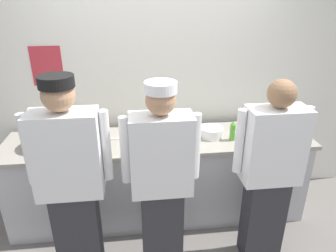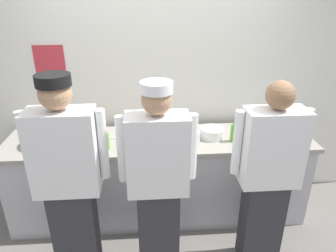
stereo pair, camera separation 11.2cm
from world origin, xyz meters
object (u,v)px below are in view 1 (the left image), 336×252
(chef_far_right, at_px, (270,172))
(deli_cup, at_px, (195,137))
(chef_center, at_px, (162,180))
(ramekin_green_sauce, at_px, (184,135))
(chef_near_left, at_px, (71,181))
(mixing_bowl_steel, at_px, (42,141))
(squeeze_bottle_secondary, at_px, (92,130))
(plate_stack_rear, at_px, (135,136))
(squeeze_bottle_spare, at_px, (106,141))
(ramekin_orange_sauce, at_px, (87,150))
(plate_stack_front, at_px, (211,132))
(sheet_tray, at_px, (260,132))
(squeeze_bottle_primary, at_px, (233,131))
(chefs_knife, at_px, (110,139))
(ramekin_yellow_sauce, at_px, (160,130))

(chef_far_right, bearing_deg, deli_cup, 132.15)
(chef_center, xyz_separation_m, ramekin_green_sauce, (0.29, 0.71, 0.03))
(chef_near_left, distance_m, chef_center, 0.67)
(mixing_bowl_steel, relative_size, ramekin_green_sauce, 3.41)
(squeeze_bottle_secondary, bearing_deg, plate_stack_rear, -8.13)
(squeeze_bottle_spare, relative_size, ramekin_orange_sauce, 1.79)
(squeeze_bottle_secondary, bearing_deg, plate_stack_front, -4.31)
(sheet_tray, distance_m, squeeze_bottle_primary, 0.35)
(ramekin_green_sauce, relative_size, chefs_knife, 0.37)
(plate_stack_front, xyz_separation_m, squeeze_bottle_secondary, (-1.16, 0.09, 0.04))
(sheet_tray, bearing_deg, chef_center, -146.63)
(plate_stack_rear, distance_m, ramekin_orange_sauce, 0.48)
(chef_center, xyz_separation_m, squeeze_bottle_primary, (0.74, 0.59, 0.10))
(plate_stack_rear, height_order, squeeze_bottle_primary, squeeze_bottle_primary)
(ramekin_orange_sauce, height_order, ramekin_green_sauce, ramekin_green_sauce)
(ramekin_orange_sauce, height_order, deli_cup, deli_cup)
(squeeze_bottle_spare, bearing_deg, ramekin_yellow_sauce, 33.19)
(chef_near_left, xyz_separation_m, chef_center, (0.67, -0.01, -0.03))
(mixing_bowl_steel, bearing_deg, squeeze_bottle_primary, -2.21)
(chef_far_right, relative_size, mixing_bowl_steel, 4.73)
(chef_far_right, distance_m, squeeze_bottle_spare, 1.42)
(squeeze_bottle_secondary, relative_size, ramekin_yellow_sauce, 2.05)
(chef_far_right, xyz_separation_m, ramekin_orange_sauce, (-1.50, 0.47, 0.04))
(mixing_bowl_steel, xyz_separation_m, chefs_knife, (0.61, 0.08, -0.05))
(ramekin_orange_sauce, bearing_deg, chefs_knife, 50.22)
(squeeze_bottle_primary, height_order, squeeze_bottle_spare, squeeze_bottle_primary)
(sheet_tray, xyz_separation_m, ramekin_green_sauce, (-0.77, 0.01, 0.01))
(plate_stack_rear, xyz_separation_m, ramekin_yellow_sauce, (0.25, 0.13, -0.01))
(squeeze_bottle_primary, relative_size, deli_cup, 1.85)
(mixing_bowl_steel, distance_m, squeeze_bottle_spare, 0.61)
(chef_near_left, relative_size, squeeze_bottle_spare, 8.97)
(chef_center, bearing_deg, mixing_bowl_steel, 147.43)
(chef_far_right, height_order, mixing_bowl_steel, chef_far_right)
(chef_near_left, distance_m, mixing_bowl_steel, 0.75)
(squeeze_bottle_spare, distance_m, ramekin_green_sauce, 0.76)
(chef_center, bearing_deg, plate_stack_front, 50.94)
(squeeze_bottle_spare, xyz_separation_m, ramekin_yellow_sauce, (0.51, 0.34, -0.06))
(plate_stack_rear, bearing_deg, ramekin_yellow_sauce, 27.79)
(chef_center, xyz_separation_m, plate_stack_front, (0.56, 0.69, 0.05))
(squeeze_bottle_secondary, distance_m, ramekin_green_sauce, 0.89)
(sheet_tray, relative_size, chefs_knife, 1.88)
(squeeze_bottle_primary, bearing_deg, ramekin_green_sauce, 165.17)
(chefs_knife, bearing_deg, deli_cup, -10.01)
(ramekin_orange_sauce, bearing_deg, chef_center, -39.36)
(deli_cup, distance_m, chefs_knife, 0.82)
(squeeze_bottle_primary, bearing_deg, chef_far_right, -75.53)
(mixing_bowl_steel, relative_size, squeeze_bottle_spare, 1.81)
(ramekin_yellow_sauce, bearing_deg, squeeze_bottle_secondary, -173.70)
(chef_center, bearing_deg, sheet_tray, 33.37)
(chef_near_left, height_order, chef_center, chef_near_left)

